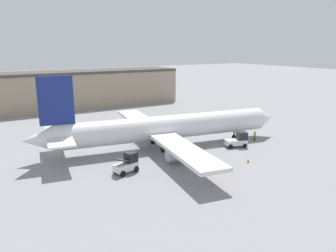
% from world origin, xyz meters
% --- Properties ---
extents(ground_plane, '(400.00, 400.00, 0.00)m').
position_xyz_m(ground_plane, '(0.00, 0.00, 0.00)').
color(ground_plane, gray).
extents(terminal_building, '(63.76, 12.11, 9.64)m').
position_xyz_m(terminal_building, '(-6.36, 43.83, 4.82)').
color(terminal_building, gray).
rests_on(terminal_building, ground_plane).
extents(airplane, '(42.00, 36.96, 11.95)m').
position_xyz_m(airplane, '(-1.02, 0.16, 3.24)').
color(airplane, silver).
rests_on(airplane, ground_plane).
extents(ground_crew_worker, '(0.38, 0.38, 1.71)m').
position_xyz_m(ground_crew_worker, '(14.59, -4.71, 0.91)').
color(ground_crew_worker, '#1E2338').
rests_on(ground_crew_worker, ground_plane).
extents(baggage_tug, '(3.78, 2.90, 2.42)m').
position_xyz_m(baggage_tug, '(9.67, -5.83, 1.10)').
color(baggage_tug, silver).
rests_on(baggage_tug, ground_plane).
extents(belt_loader_truck, '(3.42, 2.50, 2.56)m').
position_xyz_m(belt_loader_truck, '(-10.22, -6.78, 1.18)').
color(belt_loader_truck, silver).
rests_on(belt_loader_truck, ground_plane).
extents(safety_cone_near, '(0.36, 0.36, 0.55)m').
position_xyz_m(safety_cone_near, '(-3.57, -15.90, 0.28)').
color(safety_cone_near, '#EF590F').
rests_on(safety_cone_near, ground_plane).
extents(safety_cone_far, '(0.36, 0.36, 0.55)m').
position_xyz_m(safety_cone_far, '(5.81, -12.12, 0.28)').
color(safety_cone_far, '#EF590F').
rests_on(safety_cone_far, ground_plane).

